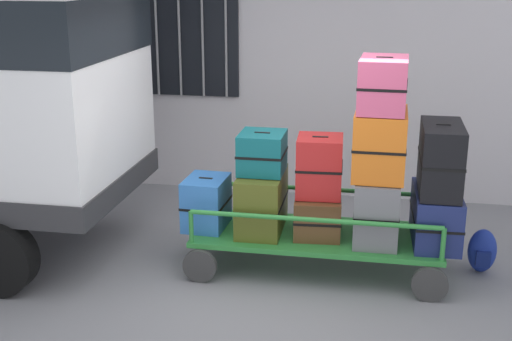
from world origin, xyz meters
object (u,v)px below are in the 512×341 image
Objects in this scene: suitcase_right_middle at (441,158)px; backpack at (482,251)px; suitcase_midright_middle at (380,143)px; suitcase_center_bottom at (318,215)px; luggage_cart at (317,238)px; suitcase_midleft_bottom at (262,201)px; suitcase_midright_bottom at (376,207)px; suitcase_left_bottom at (206,202)px; suitcase_center_middle at (320,166)px; suitcase_midright_top at (383,84)px; suitcase_right_bottom at (436,216)px; suitcase_midleft_middle at (262,153)px.

backpack is (0.48, 0.21, -0.97)m from suitcase_right_middle.
suitcase_center_bottom is at bearing -177.57° from suitcase_midright_middle.
luggage_cart is 0.65m from suitcase_midleft_bottom.
suitcase_midright_bottom is 1.08× the size of suitcase_midright_middle.
suitcase_left_bottom reaches higher than suitcase_center_bottom.
backpack is (1.03, 0.21, -0.46)m from suitcase_midright_bottom.
luggage_cart is at bearing -90.00° from suitcase_center_middle.
suitcase_right_middle is (2.20, 0.02, 0.56)m from suitcase_left_bottom.
suitcase_midright_middle reaches higher than suitcase_center_middle.
suitcase_left_bottom reaches higher than luggage_cart.
suitcase_right_middle reaches higher than suitcase_midright_bottom.
suitcase_right_middle reaches higher than suitcase_center_bottom.
suitcase_midright_middle is at bearing 90.00° from suitcase_midright_bottom.
suitcase_midright_top is 0.86m from suitcase_right_middle.
luggage_cart is 0.73m from suitcase_center_middle.
suitcase_midright_top is 0.79× the size of suitcase_right_bottom.
suitcase_center_bottom is at bearing -90.00° from suitcase_center_middle.
suitcase_midleft_bottom is 0.89× the size of suitcase_right_bottom.
suitcase_midleft_middle is 1.20m from suitcase_midright_bottom.
suitcase_midright_middle is at bearing 90.00° from suitcase_midright_top.
suitcase_center_bottom is at bearing -171.80° from backpack.
suitcase_midright_top reaches higher than suitcase_midright_middle.
luggage_cart is 0.25m from suitcase_center_bottom.
suitcase_midright_middle is at bearing 1.11° from suitcase_left_bottom.
suitcase_right_bottom reaches higher than luggage_cart.
suitcase_midright_top is 1.35m from suitcase_right_bottom.
suitcase_midright_bottom is at bearing 1.56° from suitcase_center_bottom.
suitcase_center_bottom is at bearing -3.94° from suitcase_midleft_middle.
suitcase_midleft_bottom is 1.32× the size of suitcase_center_bottom.
suitcase_midright_bottom is (0.55, -0.00, 0.37)m from luggage_cart.
suitcase_center_bottom is 1.40m from suitcase_midright_top.
suitcase_midleft_middle is at bearing 177.67° from luggage_cart.
suitcase_right_bottom is (1.10, 0.02, 0.30)m from luggage_cart.
suitcase_right_middle is at bearing -0.74° from suitcase_midright_middle.
backpack is at bearing 21.39° from suitcase_right_bottom.
suitcase_center_middle is at bearing 177.48° from suitcase_midright_middle.
luggage_cart is at bearing 1.25° from suitcase_left_bottom.
suitcase_left_bottom is at bearing -179.18° from suitcase_midright_bottom.
suitcase_midright_bottom is at bearing -0.05° from luggage_cart.
suitcase_midright_middle reaches higher than suitcase_midright_bottom.
suitcase_midleft_middle is at bearing -174.91° from backpack.
suitcase_left_bottom is 1.13× the size of suitcase_midleft_middle.
suitcase_center_middle is 0.98m from suitcase_midright_top.
suitcase_right_middle is at bearing 0.04° from luggage_cart.
suitcase_midleft_middle is at bearing 177.95° from suitcase_midright_top.
suitcase_left_bottom is 0.80× the size of suitcase_midright_top.
suitcase_left_bottom is at bearing -177.08° from suitcase_center_middle.
suitcase_left_bottom reaches higher than suitcase_right_bottom.
suitcase_midleft_middle reaches higher than suitcase_midright_bottom.
suitcase_midright_middle reaches higher than suitcase_right_middle.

